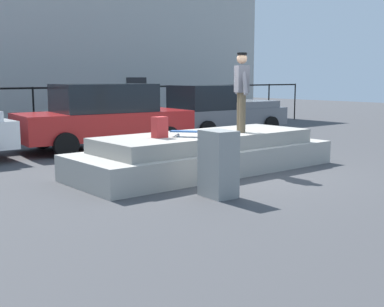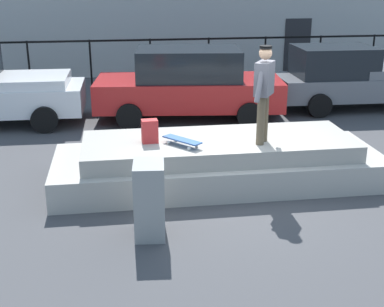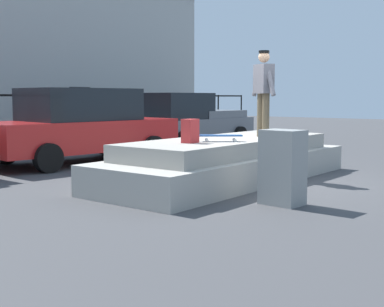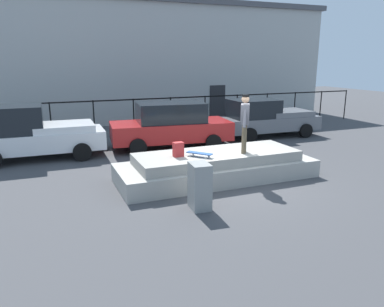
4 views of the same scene
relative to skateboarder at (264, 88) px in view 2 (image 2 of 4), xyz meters
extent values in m
plane|color=#424244|center=(-0.46, -0.08, -1.81)|extent=(60.00, 60.00, 0.00)
cube|color=#ADA89E|center=(-0.70, 0.34, -1.55)|extent=(5.96, 2.10, 0.52)
cube|color=#A09B91|center=(-0.70, 0.34, -1.14)|extent=(4.89, 1.72, 0.30)
cylinder|color=brown|center=(-0.06, -0.09, -0.56)|extent=(0.14, 0.14, 0.86)
cylinder|color=brown|center=(0.06, 0.09, -0.56)|extent=(0.14, 0.14, 0.86)
cube|color=#595960|center=(0.00, 0.00, 0.16)|extent=(0.44, 0.51, 0.57)
cylinder|color=#595960|center=(-0.14, -0.23, 0.12)|extent=(0.26, 0.35, 0.60)
cylinder|color=#595960|center=(0.14, 0.23, 0.12)|extent=(0.26, 0.35, 0.60)
sphere|color=tan|center=(0.00, 0.00, 0.59)|extent=(0.22, 0.22, 0.22)
cylinder|color=black|center=(0.00, 0.00, 0.69)|extent=(0.29, 0.29, 0.05)
cube|color=#264C8C|center=(-1.41, 0.04, -0.88)|extent=(0.64, 0.72, 0.02)
cylinder|color=silver|center=(-1.33, -0.22, -0.96)|extent=(0.06, 0.06, 0.06)
cylinder|color=silver|center=(-1.18, -0.09, -0.96)|extent=(0.06, 0.06, 0.06)
cylinder|color=silver|center=(-1.65, 0.17, -0.96)|extent=(0.06, 0.06, 0.06)
cylinder|color=silver|center=(-1.49, 0.29, -0.96)|extent=(0.06, 0.06, 0.06)
cube|color=red|center=(-1.95, 0.31, -0.78)|extent=(0.29, 0.22, 0.41)
cube|color=white|center=(-4.72, 4.89, -0.71)|extent=(2.11, 1.73, 0.24)
cylinder|color=black|center=(-4.19, 5.78, -1.49)|extent=(0.64, 0.23, 0.64)
cylinder|color=black|center=(-4.23, 3.97, -1.49)|extent=(0.64, 0.23, 0.64)
cube|color=#B21E1E|center=(-0.63, 4.79, -1.12)|extent=(4.97, 2.48, 0.73)
cube|color=black|center=(-0.63, 4.79, -0.37)|extent=(2.81, 2.01, 0.77)
cylinder|color=black|center=(-1.99, 5.95, -1.49)|extent=(0.66, 0.29, 0.64)
cylinder|color=black|center=(-2.21, 3.96, -1.49)|extent=(0.66, 0.29, 0.64)
cylinder|color=black|center=(0.96, 5.62, -1.49)|extent=(0.66, 0.29, 0.64)
cylinder|color=black|center=(0.74, 3.63, -1.49)|extent=(0.66, 0.29, 0.64)
cube|color=slate|center=(4.28, 5.15, -1.18)|extent=(4.72, 1.83, 0.61)
cube|color=black|center=(3.46, 5.18, -0.47)|extent=(2.15, 1.63, 0.81)
cylinder|color=black|center=(2.85, 6.07, -1.49)|extent=(0.65, 0.24, 0.64)
cylinder|color=black|center=(2.80, 4.32, -1.49)|extent=(0.65, 0.24, 0.64)
cube|color=gray|center=(-2.10, -1.58, -1.25)|extent=(0.49, 0.64, 1.13)
cylinder|color=black|center=(-5.08, 7.93, -0.96)|extent=(0.06, 0.06, 1.70)
cylinder|color=black|center=(-3.23, 7.93, -0.96)|extent=(0.06, 0.06, 1.70)
cylinder|color=black|center=(-1.39, 7.93, -0.96)|extent=(0.06, 0.06, 1.70)
cylinder|color=black|center=(0.46, 7.93, -0.96)|extent=(0.06, 0.06, 1.70)
cylinder|color=black|center=(2.31, 7.93, -0.96)|extent=(0.06, 0.06, 1.70)
cylinder|color=black|center=(4.15, 7.93, -0.96)|extent=(0.06, 0.06, 1.70)
cylinder|color=black|center=(6.00, 7.93, -0.96)|extent=(0.06, 0.06, 1.70)
cube|color=black|center=(-0.46, 7.93, -0.15)|extent=(24.00, 0.04, 0.06)
cube|color=#262628|center=(4.36, 10.72, -0.81)|extent=(1.00, 0.06, 2.00)
camera|label=1|loc=(-7.79, -7.80, 0.19)|focal=47.61mm
camera|label=2|loc=(-2.51, -8.55, 1.91)|focal=49.15mm
camera|label=3|loc=(-9.11, -5.34, -0.19)|focal=49.32mm
camera|label=4|loc=(-5.47, -9.32, 1.71)|focal=34.87mm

